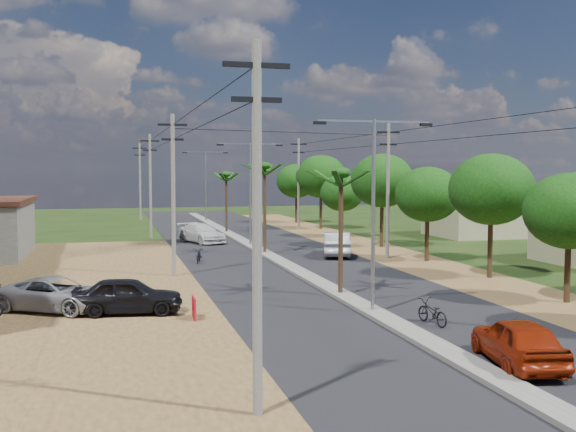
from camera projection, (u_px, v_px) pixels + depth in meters
name	position (u px, v px, depth m)	size (l,w,h in m)	color
ground	(372.00, 314.00, 27.72)	(160.00, 160.00, 0.00)	black
road	(282.00, 264.00, 42.19)	(12.00, 110.00, 0.04)	black
median	(271.00, 257.00, 45.08)	(1.00, 90.00, 0.18)	#605E56
dirt_lot_west	(10.00, 296.00, 31.62)	(18.00, 46.00, 0.04)	#51401B
dirt_shoulder_east	(407.00, 260.00, 44.36)	(5.00, 90.00, 0.03)	#51401B
house_east_far	(475.00, 209.00, 59.91)	(7.60, 7.50, 4.60)	#948C64
tree_east_b	(569.00, 211.00, 29.81)	(4.00, 4.00, 5.83)	black
tree_east_c	(491.00, 189.00, 36.61)	(4.60, 4.60, 6.83)	black
tree_east_d	(428.00, 194.00, 43.32)	(4.20, 4.20, 6.13)	black
tree_east_e	(382.00, 181.00, 51.03)	(4.80, 4.80, 7.14)	black
tree_east_f	(342.00, 193.00, 58.73)	(3.80, 3.80, 5.52)	black
tree_east_g	(321.00, 176.00, 66.51)	(5.00, 5.00, 7.38)	black
tree_east_h	(296.00, 181.00, 74.19)	(4.40, 4.40, 6.52)	black
palm_median_near	(341.00, 179.00, 31.20)	(2.00, 2.00, 6.15)	black
palm_median_mid	(265.00, 170.00, 46.60)	(2.00, 2.00, 6.55)	black
palm_median_far	(226.00, 177.00, 62.08)	(2.00, 2.00, 5.85)	black
streetlight_near	(373.00, 198.00, 27.39)	(5.10, 0.18, 8.00)	gray
streetlight_mid	(250.00, 185.00, 51.50)	(5.10, 0.18, 8.00)	gray
streetlight_far	(206.00, 180.00, 75.62)	(5.10, 0.18, 8.00)	gray
utility_pole_w_a	(257.00, 220.00, 15.97)	(1.60, 0.24, 9.00)	#605E56
utility_pole_w_b	(173.00, 191.00, 37.19)	(1.60, 0.24, 9.00)	#605E56
utility_pole_w_c	(150.00, 183.00, 58.41)	(1.60, 0.24, 9.00)	#605E56
utility_pole_w_d	(140.00, 179.00, 78.66)	(1.60, 0.24, 9.00)	#605E56
utility_pole_e_b	(388.00, 187.00, 44.73)	(1.60, 0.24, 9.00)	#605E56
utility_pole_e_c	(299.00, 181.00, 65.95)	(1.60, 0.24, 9.00)	#605E56
car_red_near	(518.00, 342.00, 20.36)	(1.74, 4.34, 1.48)	maroon
car_silver_mid	(337.00, 245.00, 45.98)	(1.74, 4.99, 1.64)	#989BA0
car_white_far	(202.00, 234.00, 54.33)	(2.11, 5.20, 1.51)	silver
car_parked_silver	(56.00, 295.00, 28.18)	(2.30, 4.99, 1.39)	#989BA0
car_parked_dark	(128.00, 296.00, 27.64)	(1.79, 4.44, 1.51)	black
moto_rider_east	(432.00, 313.00, 25.69)	(0.64, 1.83, 0.96)	black
moto_rider_west_a	(199.00, 256.00, 42.65)	(0.63, 1.81, 0.95)	black
moto_rider_west_b	(182.00, 236.00, 54.67)	(0.51, 1.82, 1.09)	black
roadside_sign	(194.00, 308.00, 26.74)	(0.10, 1.09, 0.90)	maroon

